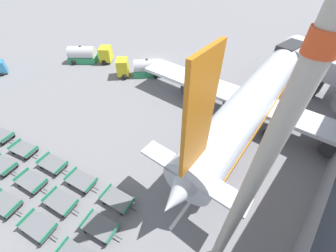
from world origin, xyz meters
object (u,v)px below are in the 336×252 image
baggage_dolly_row_mid_b_col_c (24,149)px  baggage_dolly_row_mid_b_col_f (118,200)px  fuel_tanker_secondary (141,68)px  apron_light_mast (261,165)px  baggage_dolly_row_mid_a_col_f (100,227)px  fuel_tanker_primary (88,55)px  baggage_dolly_row_mid_b_col_b (1,135)px  airplane (258,94)px  baggage_dolly_row_mid_a_col_c (3,165)px  baggage_dolly_row_mid_a_col_e (61,202)px  baggage_dolly_row_mid_a_col_d (32,182)px  baggage_dolly_row_near_col_e (38,226)px  baggage_dolly_row_mid_b_col_d (53,164)px  baggage_dolly_row_near_col_d (5,204)px  baggage_dolly_row_mid_b_col_e (82,181)px

baggage_dolly_row_mid_b_col_c → baggage_dolly_row_mid_b_col_f: (12.12, 3.15, 0.00)m
fuel_tanker_secondary → apron_light_mast: bearing=-31.6°
fuel_tanker_secondary → baggage_dolly_row_mid_a_col_f: (15.99, -19.19, -0.79)m
fuel_tanker_primary → baggage_dolly_row_mid_b_col_b: 20.40m
airplane → baggage_dolly_row_mid_a_col_f: size_ratio=10.36×
fuel_tanker_primary → baggage_dolly_row_mid_b_col_c: bearing=-50.2°
baggage_dolly_row_mid_b_col_b → baggage_dolly_row_mid_b_col_c: 4.28m
baggage_dolly_row_mid_a_col_c → apron_light_mast: 24.02m
baggage_dolly_row_mid_a_col_c → baggage_dolly_row_mid_b_col_b: 4.97m
baggage_dolly_row_mid_a_col_e → baggage_dolly_row_mid_b_col_c: (-8.65, 0.24, 0.00)m
baggage_dolly_row_mid_a_col_d → airplane: bearing=64.9°
baggage_dolly_row_near_col_e → apron_light_mast: (11.50, 7.82, 10.60)m
baggage_dolly_row_mid_a_col_e → baggage_dolly_row_mid_b_col_b: size_ratio=1.00×
baggage_dolly_row_near_col_e → apron_light_mast: size_ratio=0.18×
baggage_dolly_row_mid_a_col_c → baggage_dolly_row_mid_b_col_b: size_ratio=1.00×
baggage_dolly_row_mid_b_col_d → fuel_tanker_primary: bearing=139.3°
baggage_dolly_row_mid_a_col_f → baggage_dolly_row_mid_b_col_b: same height
fuel_tanker_secondary → baggage_dolly_row_mid_a_col_e: (11.71, -20.24, -0.79)m
baggage_dolly_row_mid_b_col_c → fuel_tanker_secondary: bearing=98.7°
baggage_dolly_row_mid_a_col_d → baggage_dolly_row_mid_a_col_e: same height
airplane → fuel_tanker_primary: size_ratio=4.89×
baggage_dolly_row_mid_b_col_c → baggage_dolly_row_mid_b_col_b: bearing=-167.8°
baggage_dolly_row_mid_b_col_f → apron_light_mast: (8.63, 2.23, 10.60)m
airplane → baggage_dolly_row_mid_b_col_c: bearing=-125.2°
baggage_dolly_row_near_col_d → baggage_dolly_row_near_col_e: size_ratio=1.00×
baggage_dolly_row_near_col_e → baggage_dolly_row_mid_a_col_c: bearing=178.9°
fuel_tanker_primary → baggage_dolly_row_mid_a_col_c: bearing=-52.6°
fuel_tanker_primary → airplane: bearing=9.8°
baggage_dolly_row_mid_a_col_c → baggage_dolly_row_mid_b_col_f: bearing=25.2°
baggage_dolly_row_mid_b_col_e → airplane: bearing=69.5°
baggage_dolly_row_mid_a_col_f → baggage_dolly_row_mid_b_col_b: bearing=-174.2°
airplane → baggage_dolly_row_mid_b_col_c: airplane is taller
baggage_dolly_row_mid_b_col_d → baggage_dolly_row_mid_b_col_c: bearing=-164.3°
baggage_dolly_row_mid_a_col_d → baggage_dolly_row_near_col_e: bearing=-16.3°
baggage_dolly_row_mid_b_col_d → baggage_dolly_row_mid_b_col_e: same height
fuel_tanker_primary → baggage_dolly_row_mid_a_col_d: bearing=-43.8°
fuel_tanker_primary → baggage_dolly_row_mid_a_col_f: fuel_tanker_primary is taller
baggage_dolly_row_near_col_d → baggage_dolly_row_near_col_e: (4.04, 1.12, 0.00)m
baggage_dolly_row_near_col_e → baggage_dolly_row_mid_b_col_b: size_ratio=1.00×
fuel_tanker_primary → baggage_dolly_row_mid_b_col_f: fuel_tanker_primary is taller
baggage_dolly_row_near_col_d → baggage_dolly_row_mid_b_col_e: 6.33m
baggage_dolly_row_near_col_e → baggage_dolly_row_mid_b_col_c: size_ratio=1.00×
baggage_dolly_row_mid_b_col_b → baggage_dolly_row_mid_b_col_e: same height
baggage_dolly_row_near_col_d → baggage_dolly_row_mid_b_col_c: (-5.20, 3.56, 0.00)m
baggage_dolly_row_mid_b_col_d → baggage_dolly_row_mid_b_col_f: bearing=14.0°
baggage_dolly_row_mid_a_col_c → baggage_dolly_row_mid_a_col_f: (12.33, 3.09, 0.00)m
baggage_dolly_row_mid_a_col_f → baggage_dolly_row_mid_b_col_f: same height
airplane → baggage_dolly_row_mid_b_col_f: size_ratio=10.35×
apron_light_mast → baggage_dolly_row_mid_a_col_c: bearing=-159.2°
baggage_dolly_row_near_col_d → baggage_dolly_row_mid_b_col_e: size_ratio=1.00×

